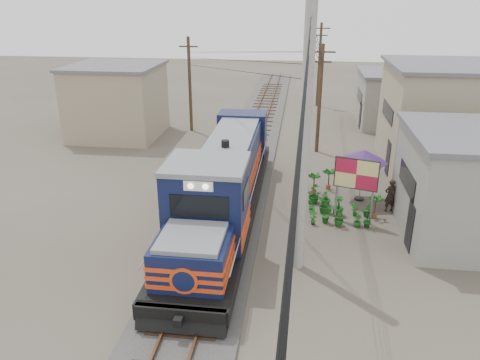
# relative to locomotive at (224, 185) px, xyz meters

# --- Properties ---
(ground) EXTENTS (120.00, 120.00, 0.00)m
(ground) POSITION_rel_locomotive_xyz_m (0.00, -3.07, -1.77)
(ground) COLOR #473F35
(ground) RESTS_ON ground
(ballast) EXTENTS (3.60, 70.00, 0.16)m
(ballast) POSITION_rel_locomotive_xyz_m (0.00, 6.93, -1.69)
(ballast) COLOR #595651
(ballast) RESTS_ON ground
(track) EXTENTS (1.15, 70.00, 0.12)m
(track) POSITION_rel_locomotive_xyz_m (0.00, 6.93, -1.51)
(track) COLOR #51331E
(track) RESTS_ON ground
(locomotive) EXTENTS (3.01, 16.41, 4.07)m
(locomotive) POSITION_rel_locomotive_xyz_m (0.00, 0.00, 0.00)
(locomotive) COLOR black
(locomotive) RESTS_ON ground
(utility_pole_main) EXTENTS (0.40, 0.40, 10.00)m
(utility_pole_main) POSITION_rel_locomotive_xyz_m (3.50, -3.57, 3.23)
(utility_pole_main) COLOR #9E9B93
(utility_pole_main) RESTS_ON ground
(wooden_pole_mid) EXTENTS (1.60, 0.24, 7.00)m
(wooden_pole_mid) POSITION_rel_locomotive_xyz_m (4.50, 10.93, 1.91)
(wooden_pole_mid) COLOR #4C3826
(wooden_pole_mid) RESTS_ON ground
(wooden_pole_far) EXTENTS (1.60, 0.24, 7.50)m
(wooden_pole_far) POSITION_rel_locomotive_xyz_m (4.80, 24.93, 2.16)
(wooden_pole_far) COLOR #4C3826
(wooden_pole_far) RESTS_ON ground
(wooden_pole_left) EXTENTS (1.60, 0.24, 7.00)m
(wooden_pole_left) POSITION_rel_locomotive_xyz_m (-5.00, 14.93, 1.91)
(wooden_pole_left) COLOR #4C3826
(wooden_pole_left) RESTS_ON ground
(power_lines) EXTENTS (9.65, 19.00, 3.30)m
(power_lines) POSITION_rel_locomotive_xyz_m (-0.14, 5.43, 5.80)
(power_lines) COLOR black
(power_lines) RESTS_ON ground
(shophouse_mid) EXTENTS (8.40, 7.35, 6.20)m
(shophouse_mid) POSITION_rel_locomotive_xyz_m (12.50, 8.93, 1.34)
(shophouse_mid) COLOR gray
(shophouse_mid) RESTS_ON ground
(shophouse_back) EXTENTS (6.30, 6.30, 4.20)m
(shophouse_back) POSITION_rel_locomotive_xyz_m (11.00, 18.93, 0.34)
(shophouse_back) COLOR gray
(shophouse_back) RESTS_ON ground
(shophouse_left) EXTENTS (6.30, 6.30, 5.20)m
(shophouse_left) POSITION_rel_locomotive_xyz_m (-10.00, 12.93, 0.84)
(shophouse_left) COLOR gray
(shophouse_left) RESTS_ON ground
(billboard) EXTENTS (1.93, 0.70, 3.06)m
(billboard) POSITION_rel_locomotive_xyz_m (5.94, 0.68, 0.48)
(billboard) COLOR #99999E
(billboard) RESTS_ON ground
(market_umbrella) EXTENTS (2.81, 2.81, 2.68)m
(market_umbrella) POSITION_rel_locomotive_xyz_m (6.52, 3.22, 0.60)
(market_umbrella) COLOR black
(market_umbrella) RESTS_ON ground
(vendor) EXTENTS (0.70, 0.59, 1.65)m
(vendor) POSITION_rel_locomotive_xyz_m (7.79, 2.00, -0.94)
(vendor) COLOR black
(vendor) RESTS_ON ground
(plant_nursery) EXTENTS (3.29, 3.30, 1.07)m
(plant_nursery) POSITION_rel_locomotive_xyz_m (5.05, 1.23, -1.34)
(plant_nursery) COLOR #195618
(plant_nursery) RESTS_ON ground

